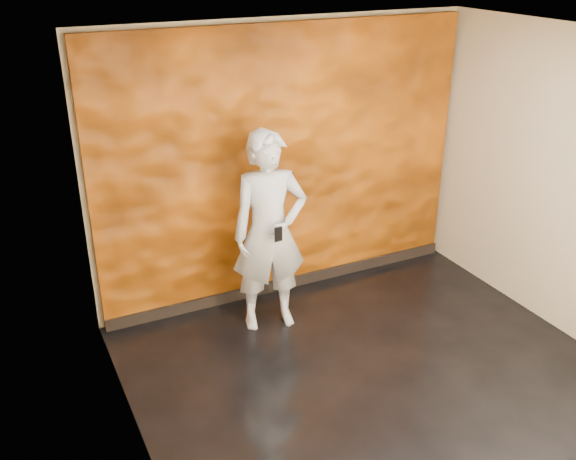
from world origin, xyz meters
name	(u,v)px	position (x,y,z in m)	size (l,w,h in m)	color
room	(401,238)	(0.00, 0.00, 1.40)	(4.02, 4.02, 2.81)	black
feature_wall	(287,165)	(0.00, 1.96, 1.38)	(3.90, 0.06, 2.75)	orange
baseboard	(288,282)	(0.00, 1.92, 0.06)	(3.90, 0.04, 0.12)	black
man	(270,232)	(-0.45, 1.39, 0.97)	(0.71, 0.46, 1.93)	#A2A8B3
phone	(278,234)	(-0.48, 1.14, 1.06)	(0.07, 0.01, 0.14)	black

